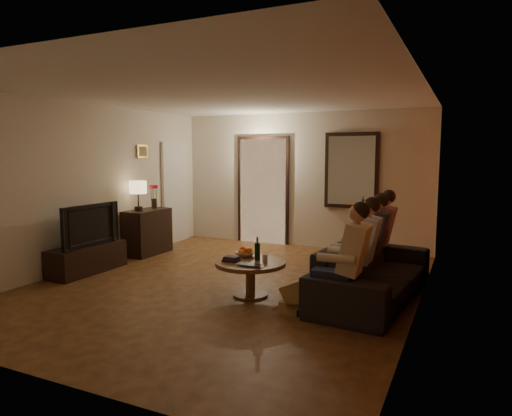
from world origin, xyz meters
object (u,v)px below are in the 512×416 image
at_px(dresser, 147,232).
at_px(sofa, 373,271).
at_px(table_lamp, 138,196).
at_px(wine_bottle, 257,248).
at_px(coffee_table, 250,279).
at_px(tv_stand, 87,259).
at_px(laptop, 248,266).
at_px(person_b, 360,255).
at_px(dog, 302,291).
at_px(person_d, 379,239).
at_px(tv, 86,225).
at_px(person_c, 370,246).
at_px(bowl, 245,254).
at_px(person_a, 348,266).

height_order(dresser, sofa, dresser).
relative_size(table_lamp, wine_bottle, 1.74).
bearing_deg(coffee_table, sofa, 21.57).
bearing_deg(tv_stand, laptop, -5.62).
xyz_separation_m(person_b, dog, (-0.50, -0.64, -0.32)).
height_order(dresser, dog, dresser).
relative_size(person_d, laptop, 3.65).
bearing_deg(person_b, wine_bottle, -172.68).
relative_size(dresser, sofa, 0.38).
distance_m(person_b, laptop, 1.35).
height_order(tv_stand, coffee_table, coffee_table).
height_order(tv_stand, person_d, person_d).
bearing_deg(laptop, tv, 175.54).
bearing_deg(tv, person_c, -78.14).
bearing_deg(sofa, dog, 153.16).
bearing_deg(wine_bottle, bowl, 152.45).
distance_m(sofa, laptop, 1.58).
relative_size(sofa, coffee_table, 2.65).
height_order(tv_stand, dog, dog).
bearing_deg(sofa, person_a, 179.23).
relative_size(dresser, dog, 1.62).
distance_m(coffee_table, wine_bottle, 0.40).
bearing_deg(dog, bowl, 147.84).
xyz_separation_m(sofa, wine_bottle, (-1.38, -0.46, 0.26)).
relative_size(person_b, coffee_table, 1.34).
height_order(bowl, laptop, bowl).
bearing_deg(coffee_table, person_a, -14.20).
height_order(person_a, laptop, person_a).
xyz_separation_m(tv_stand, sofa, (4.20, 0.56, 0.14)).
xyz_separation_m(dresser, laptop, (2.87, -1.73, 0.06)).
bearing_deg(tv, laptop, -95.62).
distance_m(person_a, person_b, 0.60).
relative_size(dresser, person_b, 0.76).
bearing_deg(person_d, tv, -160.38).
bearing_deg(person_a, bowl, 159.76).
xyz_separation_m(person_c, person_d, (0.00, 0.60, 0.00)).
bearing_deg(coffee_table, person_d, 47.81).
bearing_deg(dresser, person_d, 0.22).
bearing_deg(person_a, dresser, 156.49).
relative_size(sofa, bowl, 9.15).
bearing_deg(bowl, person_a, -20.24).
xyz_separation_m(person_d, dog, (-0.50, -1.84, -0.32)).
bearing_deg(tv_stand, bowl, 4.79).
relative_size(person_a, dog, 2.14).
bearing_deg(dog, tv, 172.55).
height_order(person_c, dog, person_c).
height_order(sofa, dog, sofa).
bearing_deg(tv, wine_bottle, -88.03).
bearing_deg(person_b, tv, -176.35).
bearing_deg(person_d, tv_stand, -160.38).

